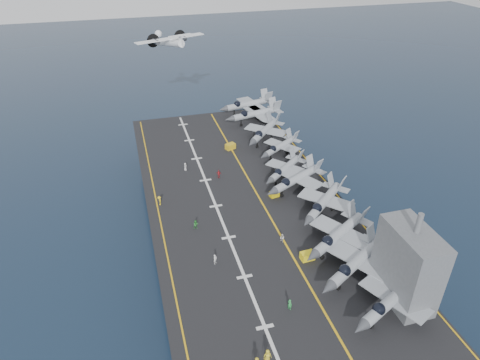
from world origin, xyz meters
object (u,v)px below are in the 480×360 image
object	(u,v)px
island_superstructure	(410,258)
tow_cart_a	(307,256)
transport_plane	(171,43)
fighter_jet_0	(392,299)

from	to	relation	value
island_superstructure	tow_cart_a	xyz separation A→B (m)	(-9.95, 11.16, -6.84)
transport_plane	tow_cart_a	bearing A→B (deg)	-81.03
island_superstructure	tow_cart_a	bearing A→B (deg)	131.72
transport_plane	fighter_jet_0	bearing A→B (deg)	-77.96
island_superstructure	tow_cart_a	size ratio (longest dim) A/B	6.45
fighter_jet_0	transport_plane	distance (m)	87.60
tow_cart_a	transport_plane	bearing A→B (deg)	98.97
fighter_jet_0	transport_plane	world-z (taller)	transport_plane
island_superstructure	fighter_jet_0	xyz separation A→B (m)	(-3.17, -2.25, -4.89)
transport_plane	island_superstructure	bearing A→B (deg)	-75.54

